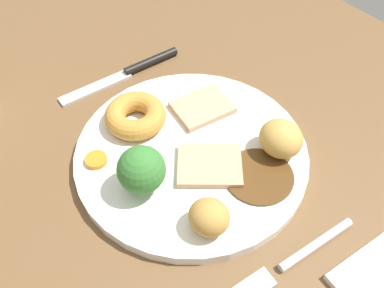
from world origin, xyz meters
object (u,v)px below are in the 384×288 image
(yorkshire_pudding, at_px, (135,116))
(carrot_coin_front, at_px, (96,160))
(roast_potato_right, at_px, (281,139))
(dinner_plate, at_px, (192,153))
(knife, at_px, (131,71))
(meat_slice_main, at_px, (208,166))
(meat_slice_under, at_px, (202,107))
(fork, at_px, (291,262))
(roast_potato_left, at_px, (209,217))
(broccoli_floret, at_px, (143,172))

(yorkshire_pudding, height_order, carrot_coin_front, yorkshire_pudding)
(roast_potato_right, bearing_deg, dinner_plate, 50.65)
(carrot_coin_front, xyz_separation_m, knife, (0.12, -0.13, -0.01))
(yorkshire_pudding, relative_size, carrot_coin_front, 2.97)
(meat_slice_main, distance_m, knife, 0.21)
(meat_slice_under, relative_size, knife, 0.38)
(knife, bearing_deg, fork, 87.20)
(meat_slice_under, bearing_deg, fork, 164.03)
(meat_slice_main, distance_m, fork, 0.13)
(yorkshire_pudding, xyz_separation_m, roast_potato_left, (-0.17, 0.02, 0.01))
(fork, bearing_deg, meat_slice_under, -100.37)
(knife, bearing_deg, meat_slice_under, 103.45)
(meat_slice_main, bearing_deg, dinner_plate, -4.98)
(broccoli_floret, bearing_deg, carrot_coin_front, 18.74)
(dinner_plate, height_order, roast_potato_right, roast_potato_right)
(fork, relative_size, knife, 0.83)
(meat_slice_under, distance_m, knife, 0.13)
(meat_slice_under, relative_size, roast_potato_right, 1.36)
(meat_slice_main, relative_size, roast_potato_left, 1.71)
(carrot_coin_front, distance_m, broccoli_floret, 0.08)
(dinner_plate, relative_size, carrot_coin_front, 10.83)
(yorkshire_pudding, bearing_deg, dinner_plate, -160.60)
(roast_potato_right, relative_size, carrot_coin_front, 2.03)
(broccoli_floret, bearing_deg, roast_potato_right, -108.82)
(yorkshire_pudding, relative_size, roast_potato_right, 1.46)
(meat_slice_main, distance_m, yorkshire_pudding, 0.11)
(broccoli_floret, distance_m, fork, 0.17)
(yorkshire_pudding, distance_m, roast_potato_right, 0.18)
(meat_slice_under, xyz_separation_m, broccoli_floret, (-0.06, 0.13, 0.03))
(roast_potato_right, bearing_deg, yorkshire_pudding, 36.75)
(meat_slice_under, distance_m, carrot_coin_front, 0.15)
(meat_slice_under, height_order, fork, meat_slice_under)
(meat_slice_main, relative_size, fork, 0.47)
(dinner_plate, xyz_separation_m, roast_potato_left, (-0.09, 0.05, 0.03))
(meat_slice_under, xyz_separation_m, roast_potato_left, (-0.13, 0.10, 0.01))
(dinner_plate, distance_m, yorkshire_pudding, 0.08)
(roast_potato_left, distance_m, broccoli_floret, 0.08)
(dinner_plate, xyz_separation_m, carrot_coin_front, (0.05, 0.10, 0.01))
(broccoli_floret, bearing_deg, fork, -156.88)
(dinner_plate, relative_size, fork, 1.78)
(knife, bearing_deg, yorkshire_pudding, 63.79)
(roast_potato_right, height_order, carrot_coin_front, roast_potato_right)
(roast_potato_left, xyz_separation_m, knife, (0.26, -0.08, -0.03))
(meat_slice_main, xyz_separation_m, roast_potato_right, (-0.03, -0.08, 0.02))
(meat_slice_main, bearing_deg, roast_potato_left, 140.14)
(dinner_plate, distance_m, fork, 0.17)
(yorkshire_pudding, bearing_deg, meat_slice_under, -112.74)
(roast_potato_right, height_order, knife, roast_potato_right)
(broccoli_floret, bearing_deg, yorkshire_pudding, -27.97)
(dinner_plate, relative_size, broccoli_floret, 4.75)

